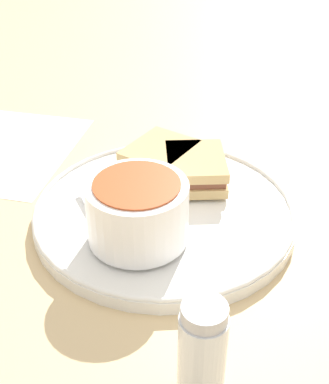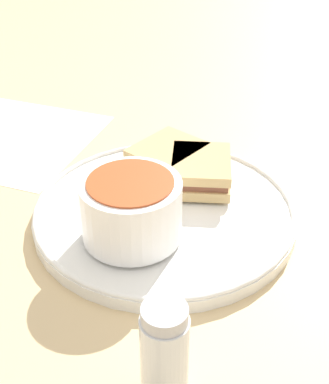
% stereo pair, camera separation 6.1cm
% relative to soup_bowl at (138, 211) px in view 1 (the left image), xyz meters
% --- Properties ---
extents(ground_plane, '(2.40, 2.40, 0.00)m').
position_rel_soup_bowl_xyz_m(ground_plane, '(0.06, 0.01, -0.05)').
color(ground_plane, '#D1B27F').
extents(plate, '(0.31, 0.31, 0.02)m').
position_rel_soup_bowl_xyz_m(plate, '(0.06, 0.01, -0.04)').
color(plate, white).
rests_on(plate, ground_plane).
extents(soup_bowl, '(0.11, 0.11, 0.07)m').
position_rel_soup_bowl_xyz_m(soup_bowl, '(0.00, 0.00, 0.00)').
color(soup_bowl, white).
rests_on(soup_bowl, plate).
extents(spoon, '(0.07, 0.10, 0.01)m').
position_rel_soup_bowl_xyz_m(spoon, '(-0.01, 0.04, -0.03)').
color(spoon, silver).
rests_on(spoon, plate).
extents(sandwich_half_near, '(0.11, 0.11, 0.03)m').
position_rel_soup_bowl_xyz_m(sandwich_half_near, '(0.13, 0.01, -0.02)').
color(sandwich_half_near, tan).
rests_on(sandwich_half_near, plate).
extents(sandwich_half_far, '(0.09, 0.07, 0.03)m').
position_rel_soup_bowl_xyz_m(sandwich_half_far, '(0.12, 0.06, -0.02)').
color(sandwich_half_far, tan).
rests_on(sandwich_half_far, plate).
extents(salt_shaker, '(0.04, 0.04, 0.10)m').
position_rel_soup_bowl_xyz_m(salt_shaker, '(-0.11, -0.15, -0.00)').
color(salt_shaker, silver).
rests_on(salt_shaker, ground_plane).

